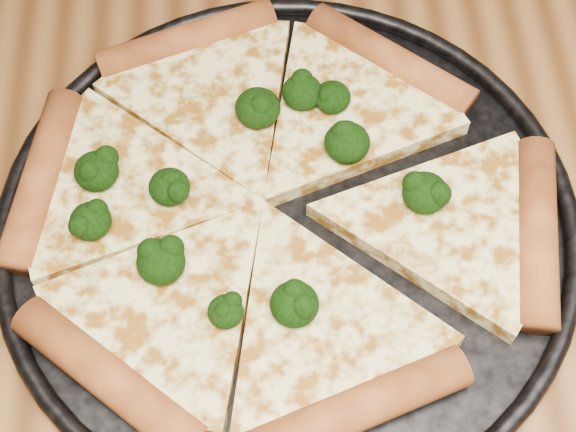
{
  "coord_description": "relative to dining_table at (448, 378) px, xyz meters",
  "views": [
    {
      "loc": [
        -0.13,
        -0.21,
        1.29
      ],
      "look_at": [
        -0.12,
        0.09,
        0.77
      ],
      "focal_mm": 53.88,
      "sensor_mm": 36.0,
      "label": 1
    }
  ],
  "objects": [
    {
      "name": "broccoli_florets",
      "position": [
        -0.14,
        0.11,
        0.12
      ],
      "size": [
        0.26,
        0.2,
        0.03
      ],
      "color": "black",
      "rests_on": "pizza"
    },
    {
      "name": "pizza",
      "position": [
        -0.13,
        0.1,
        0.11
      ],
      "size": [
        0.4,
        0.38,
        0.03
      ],
      "rotation": [
        0.0,
        0.0,
        0.35
      ],
      "color": "#FFF29C",
      "rests_on": "pizza_pan"
    },
    {
      "name": "dining_table",
      "position": [
        0.0,
        0.0,
        0.0
      ],
      "size": [
        1.2,
        0.9,
        0.75
      ],
      "color": "brown",
      "rests_on": "ground"
    },
    {
      "name": "pizza_pan",
      "position": [
        -0.12,
        0.09,
        0.1
      ],
      "size": [
        0.41,
        0.41,
        0.02
      ],
      "color": "black",
      "rests_on": "dining_table"
    }
  ]
}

